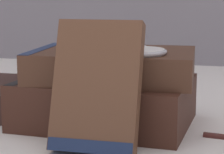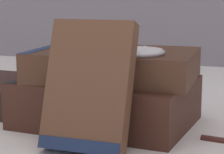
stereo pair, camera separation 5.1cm
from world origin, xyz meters
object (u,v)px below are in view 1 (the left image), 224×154
Objects in this scene: book_flat_top at (109,65)px; pocket_watch at (140,52)px; book_leaning_front at (97,92)px; book_flat_bottom at (103,101)px.

pocket_watch reaches higher than book_flat_top.
book_flat_top is 0.09m from book_leaning_front.
book_flat_top is at bearing 146.36° from pocket_watch.
pocket_watch is (0.03, 0.06, 0.03)m from book_leaning_front.
book_flat_top is 3.12× the size of pocket_watch.
book_flat_bottom is at bearing -173.47° from book_flat_top.
book_leaning_front is (0.01, -0.09, -0.01)m from book_flat_top.
pocket_watch is at bearing -25.53° from book_flat_bottom.
book_flat_top is (0.01, 0.00, 0.04)m from book_flat_bottom.
book_flat_bottom is 1.06× the size of book_flat_top.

